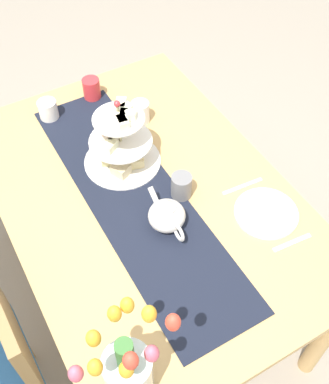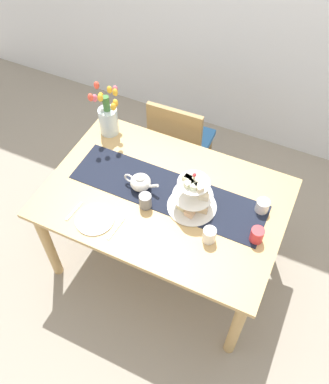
{
  "view_description": "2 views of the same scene",
  "coord_description": "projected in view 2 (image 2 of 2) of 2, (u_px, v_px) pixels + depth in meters",
  "views": [
    {
      "loc": [
        -1.0,
        0.49,
        2.13
      ],
      "look_at": [
        -0.09,
        -0.04,
        0.84
      ],
      "focal_mm": 44.3,
      "sensor_mm": 36.0,
      "label": 1
    },
    {
      "loc": [
        0.67,
        -1.42,
        2.79
      ],
      "look_at": [
        0.02,
        -0.05,
        0.87
      ],
      "focal_mm": 38.89,
      "sensor_mm": 36.0,
      "label": 2
    }
  ],
  "objects": [
    {
      "name": "fork_left",
      "position": [
        74.0,
        211.0,
        2.49
      ],
      "size": [
        0.03,
        0.15,
        0.01
      ],
      "primitive_type": "cube",
      "rotation": [
        0.0,
        0.0,
        -0.08
      ],
      "color": "silver",
      "rests_on": "dining_table"
    },
    {
      "name": "dining_table",
      "position": [
        165.0,
        207.0,
        2.65
      ],
      "size": [
        1.48,
        1.0,
        0.77
      ],
      "color": "tan",
      "rests_on": "ground_plane"
    },
    {
      "name": "dinner_plate_left",
      "position": [
        95.0,
        219.0,
        2.45
      ],
      "size": [
        0.23,
        0.23,
        0.01
      ],
      "primitive_type": "cylinder",
      "color": "white",
      "rests_on": "dining_table"
    },
    {
      "name": "table_runner",
      "position": [
        167.0,
        192.0,
        2.59
      ],
      "size": [
        1.24,
        0.33,
        0.0
      ],
      "primitive_type": "cube",
      "color": "black",
      "rests_on": "dining_table"
    },
    {
      "name": "tiered_cake_stand",
      "position": [
        193.0,
        197.0,
        2.44
      ],
      "size": [
        0.3,
        0.3,
        0.3
      ],
      "color": "beige",
      "rests_on": "table_runner"
    },
    {
      "name": "teapot",
      "position": [
        140.0,
        182.0,
        2.56
      ],
      "size": [
        0.24,
        0.13,
        0.14
      ],
      "color": "white",
      "rests_on": "table_runner"
    },
    {
      "name": "cream_jug",
      "position": [
        262.0,
        206.0,
        2.47
      ],
      "size": [
        0.08,
        0.08,
        0.08
      ],
      "primitive_type": "cylinder",
      "color": "white",
      "rests_on": "dining_table"
    },
    {
      "name": "ground_plane",
      "position": [
        165.0,
        258.0,
        3.17
      ],
      "size": [
        8.0,
        8.0,
        0.0
      ],
      "primitive_type": "plane",
      "color": "gray"
    },
    {
      "name": "tulip_vase",
      "position": [
        108.0,
        116.0,
        2.82
      ],
      "size": [
        0.19,
        0.27,
        0.4
      ],
      "color": "silver",
      "rests_on": "dining_table"
    },
    {
      "name": "chair_left",
      "position": [
        179.0,
        141.0,
        3.24
      ],
      "size": [
        0.43,
        0.43,
        0.91
      ],
      "color": "olive",
      "rests_on": "ground_plane"
    },
    {
      "name": "mug_white_text",
      "position": [
        209.0,
        235.0,
        2.34
      ],
      "size": [
        0.08,
        0.08,
        0.09
      ],
      "primitive_type": "cylinder",
      "color": "white",
      "rests_on": "dining_table"
    },
    {
      "name": "knife_left",
      "position": [
        116.0,
        228.0,
        2.42
      ],
      "size": [
        0.03,
        0.17,
        0.01
      ],
      "primitive_type": "cube",
      "rotation": [
        0.0,
        0.0,
        -0.07
      ],
      "color": "silver",
      "rests_on": "dining_table"
    },
    {
      "name": "mug_orange",
      "position": [
        257.0,
        235.0,
        2.34
      ],
      "size": [
        0.08,
        0.08,
        0.09
      ],
      "primitive_type": "cylinder",
      "color": "red",
      "rests_on": "dining_table"
    },
    {
      "name": "mug_grey",
      "position": [
        145.0,
        201.0,
        2.48
      ],
      "size": [
        0.08,
        0.08,
        0.09
      ],
      "primitive_type": "cylinder",
      "color": "slate",
      "rests_on": "table_runner"
    }
  ]
}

